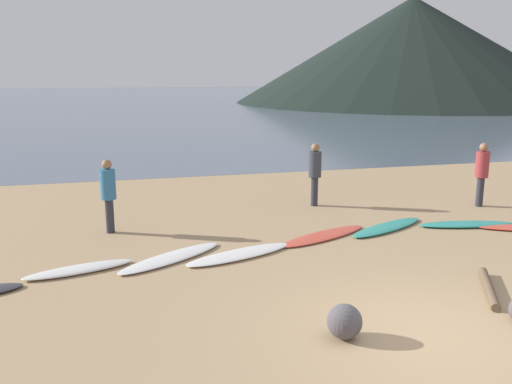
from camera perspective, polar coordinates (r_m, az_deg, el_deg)
ground_plane at (r=16.79m, az=-0.77°, el=0.24°), size 120.00×120.00×0.20m
ocean_water at (r=68.13m, az=-11.50°, el=9.41°), size 140.00×100.00×0.01m
headland_hill at (r=63.97m, az=15.84°, el=14.04°), size 38.28×38.28×11.24m
surfboard_2 at (r=10.26m, az=-17.98°, el=-7.68°), size 1.97×0.95×0.10m
surfboard_3 at (r=10.50m, az=-8.86°, el=-6.78°), size 2.29×1.77×0.08m
surfboard_4 at (r=10.56m, az=-1.74°, el=-6.51°), size 2.37×1.33×0.08m
surfboard_5 at (r=11.81m, az=7.04°, el=-4.55°), size 2.42×1.52×0.06m
surfboard_6 at (r=12.67m, az=13.53°, el=-3.59°), size 2.33×1.51×0.08m
surfboard_7 at (r=13.42m, az=21.06°, el=-3.15°), size 2.27×0.88×0.09m
person_0 at (r=15.33m, az=22.51°, el=2.21°), size 0.34×0.34×1.67m
person_1 at (r=14.31m, az=6.17°, el=2.38°), size 0.33×0.33×1.65m
person_2 at (r=12.25m, az=-15.16°, el=0.21°), size 0.33×0.33×1.63m
driftwood_log at (r=9.68m, az=23.13°, el=-9.19°), size 0.92×1.45×0.14m
beach_rock_far at (r=7.54m, az=9.23°, el=-13.20°), size 0.47×0.47×0.47m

